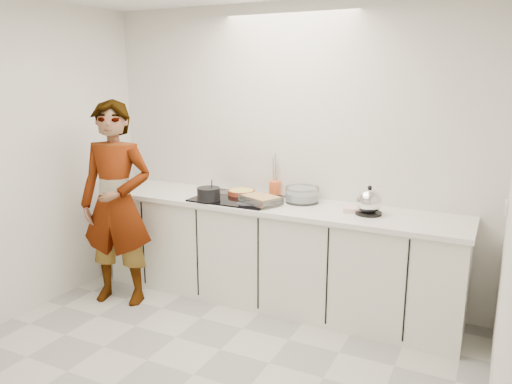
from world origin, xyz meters
The scene contains 14 objects.
floor centered at (0.00, 0.00, 0.00)m, with size 3.60×3.20×0.00m, color beige.
wall_back centered at (0.00, 1.60, 1.30)m, with size 3.60×0.00×2.60m, color silver.
wall_right centered at (1.80, 0.02, 1.30)m, with size 0.02×3.20×2.60m.
base_cabinets centered at (0.00, 1.28, 0.43)m, with size 3.20×0.58×0.87m, color white.
countertop centered at (0.00, 1.28, 0.89)m, with size 3.24×0.64×0.04m, color white.
hob centered at (-0.35, 1.26, 0.92)m, with size 0.72×0.54×0.01m, color black.
tart_dish centered at (-0.37, 1.39, 0.95)m, with size 0.25×0.25×0.04m.
saucepan centered at (-0.52, 1.07, 0.98)m, with size 0.26×0.26×0.19m.
baking_dish centered at (-0.07, 1.18, 0.96)m, with size 0.39×0.35×0.06m.
mixing_bowl centered at (0.21, 1.42, 0.97)m, with size 0.33×0.33×0.14m.
tea_towel centered at (0.72, 1.34, 0.93)m, with size 0.22×0.16×0.04m, color white.
kettle centered at (0.83, 1.28, 1.01)m, with size 0.25×0.25×0.23m.
utensil_crock centered at (-0.11, 1.55, 0.98)m, with size 0.11×0.11×0.13m, color orange.
cook centered at (-1.23, 0.70, 0.89)m, with size 0.65×0.43×1.79m, color white.
Camera 1 is at (1.72, -2.51, 1.98)m, focal length 35.00 mm.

